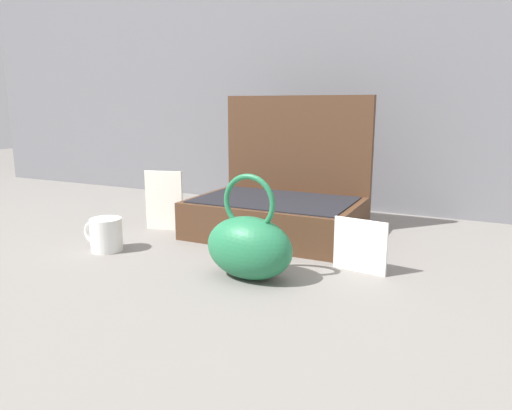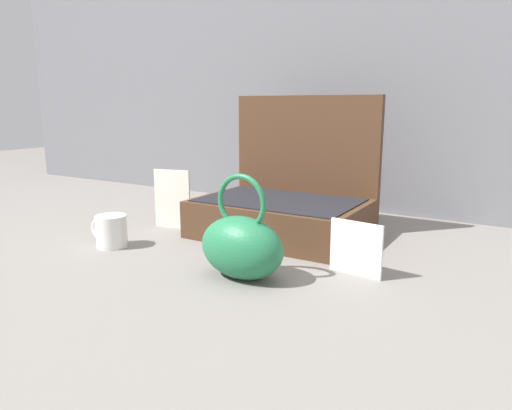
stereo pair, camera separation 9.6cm
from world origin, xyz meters
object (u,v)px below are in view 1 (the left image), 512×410
(coffee_mug, at_px, (106,234))
(info_card_left, at_px, (360,246))
(poster_card_right, at_px, (164,201))
(teal_pouch_handbag, at_px, (249,246))
(open_suitcase, at_px, (280,204))

(coffee_mug, xyz_separation_m, info_card_left, (0.59, 0.12, 0.02))
(info_card_left, relative_size, poster_card_right, 0.69)
(coffee_mug, height_order, poster_card_right, poster_card_right)
(coffee_mug, bearing_deg, poster_card_right, 87.35)
(teal_pouch_handbag, distance_m, poster_card_right, 0.46)
(open_suitcase, distance_m, info_card_left, 0.35)
(teal_pouch_handbag, relative_size, poster_card_right, 1.29)
(coffee_mug, distance_m, poster_card_right, 0.23)
(coffee_mug, relative_size, poster_card_right, 0.65)
(open_suitcase, distance_m, coffee_mug, 0.46)
(info_card_left, distance_m, poster_card_right, 0.59)
(open_suitcase, bearing_deg, coffee_mug, -133.90)
(coffee_mug, bearing_deg, teal_pouch_handbag, -2.47)
(info_card_left, height_order, poster_card_right, poster_card_right)
(teal_pouch_handbag, relative_size, coffee_mug, 1.98)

